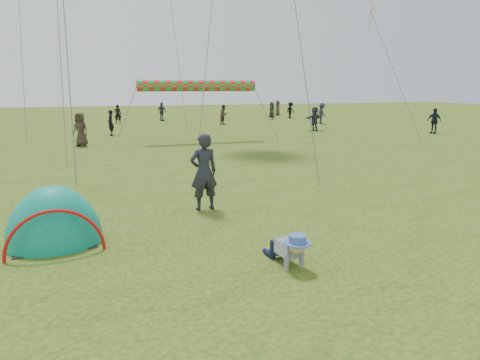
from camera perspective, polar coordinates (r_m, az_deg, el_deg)
name	(u,v)px	position (r m, az deg, el deg)	size (l,w,h in m)	color
ground	(214,257)	(7.87, -3.42, -10.20)	(140.00, 140.00, 0.00)	#23410A
crawling_toddler	(290,248)	(7.45, 6.62, -8.97)	(0.58, 0.83, 0.64)	black
popup_tent	(56,244)	(9.23, -23.34, -7.79)	(1.79, 1.48, 2.32)	#0C7F4D
standing_adult	(204,172)	(10.61, -4.85, 1.06)	(0.70, 0.46, 1.92)	#22232D
crowd_person_0	(272,111)	(41.99, 4.30, 9.12)	(0.58, 0.38, 1.60)	#222329
crowd_person_3	(322,113)	(37.57, 10.85, 8.72)	(1.14, 0.66, 1.77)	#282A32
crowd_person_4	(81,129)	(23.98, -20.50, 6.34)	(0.86, 0.56, 1.76)	#372C21
crowd_person_6	(111,123)	(28.94, -16.87, 7.31)	(0.59, 0.39, 1.62)	black
crowd_person_7	(224,115)	(36.26, -2.16, 8.71)	(0.80, 0.62, 1.65)	#42332F
crowd_person_8	(162,112)	(41.01, -10.38, 8.97)	(1.00, 0.42, 1.71)	#313A49
crowd_person_9	(290,110)	(44.20, 6.75, 9.24)	(1.05, 0.60, 1.62)	black
crowd_person_10	(278,108)	(48.20, 5.06, 9.54)	(0.82, 0.53, 1.67)	#412D28
crowd_person_11	(314,119)	(31.16, 9.90, 8.04)	(1.59, 0.51, 1.71)	#2C3445
crowd_person_12	(118,114)	(38.74, -15.99, 8.45)	(0.59, 0.39, 1.61)	black
crowd_person_14	(434,121)	(31.66, 24.46, 7.18)	(0.99, 0.41, 1.69)	black
crowd_person_16	(272,110)	(45.02, 4.26, 9.33)	(0.79, 0.51, 1.61)	black
rainbow_tube_kite	(198,86)	(24.69, -5.66, 12.41)	(0.64, 0.64, 6.73)	red
diamond_kite_8	(371,4)	(26.65, 17.05, 21.55)	(1.19, 1.19, 0.00)	gold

